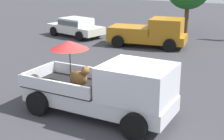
% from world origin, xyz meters
% --- Properties ---
extents(ground_plane, '(80.00, 80.00, 0.00)m').
position_xyz_m(ground_plane, '(0.00, 0.00, 0.00)').
color(ground_plane, '#38383D').
extents(pickup_truck_main, '(5.07, 2.30, 2.39)m').
position_xyz_m(pickup_truck_main, '(0.44, -0.00, 0.98)').
color(pickup_truck_main, black).
rests_on(pickup_truck_main, ground).
extents(pickup_truck_red, '(5.00, 2.69, 1.80)m').
position_xyz_m(pickup_truck_red, '(-2.12, 10.20, 0.87)').
color(pickup_truck_red, black).
rests_on(pickup_truck_red, ground).
extents(parked_sedan_far, '(4.59, 2.71, 1.33)m').
position_xyz_m(parked_sedan_far, '(-8.02, 10.73, 0.74)').
color(parked_sedan_far, black).
rests_on(parked_sedan_far, ground).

